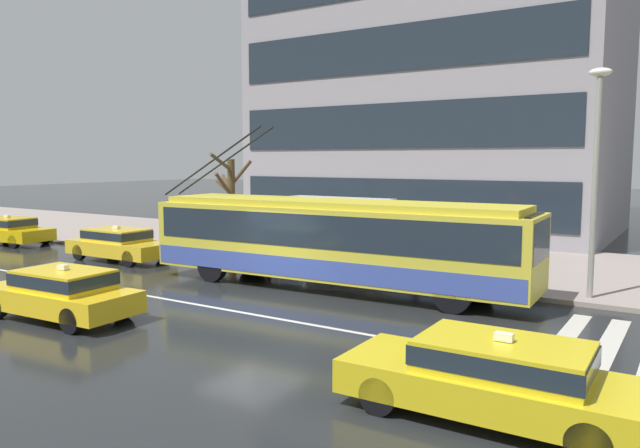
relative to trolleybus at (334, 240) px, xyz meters
name	(u,v)px	position (x,y,z in m)	size (l,w,h in m)	color
ground_plane	(253,301)	(-1.08, -2.67, -1.53)	(160.00, 160.00, 0.00)	#232528
sidewalk_slab	(394,255)	(-1.08, 6.60, -1.46)	(80.00, 10.00, 0.14)	gray
crosswalk_stripe_edge_near	(567,336)	(7.18, -1.54, -1.53)	(0.44, 4.40, 0.01)	beige
crosswalk_stripe_inner_a	(610,343)	(8.08, -1.54, -1.53)	(0.44, 4.40, 0.01)	beige
lane_centre_line	(224,309)	(-1.08, -3.87, -1.53)	(72.00, 0.14, 0.01)	silver
trolleybus	(334,240)	(0.00, 0.00, 0.00)	(12.99, 3.00, 5.11)	gold
taxi_queued_behind_bus	(119,243)	(-10.00, -0.10, -0.83)	(4.51, 1.87, 1.39)	yellow
taxi_oncoming_far	(495,375)	(7.08, -6.83, -0.83)	(4.68, 1.85, 1.39)	yellow
taxi_far_behind	(9,229)	(-18.26, 0.17, -0.83)	(4.42, 2.13, 1.39)	#E6BC0B
taxi_oncoming_near	(61,291)	(-3.92, -6.80, -0.83)	(4.34, 2.01, 1.39)	yellow
bus_shelter	(337,214)	(-1.92, 3.42, 0.46)	(4.29, 1.72, 2.46)	gray
pedestrian_at_shelter	(265,218)	(-4.60, 2.49, 0.26)	(1.53, 1.53, 2.02)	#2A1D26
pedestrian_approaching_curb	(451,254)	(3.04, 2.13, -0.46)	(0.48, 0.48, 1.58)	black
pedestrian_walking_past	(414,222)	(0.95, 3.94, 0.27)	(1.30, 1.30, 2.03)	#2E3655
pedestrian_waiting_by_pole	(377,220)	(-0.67, 4.21, 0.24)	(1.16, 1.16, 2.02)	#192547
street_lamp	(596,163)	(7.08, 2.30, 2.39)	(0.60, 0.32, 6.37)	gray
street_tree_bare	(230,197)	(-7.76, 4.09, 0.85)	(1.91, 2.04, 4.18)	brown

